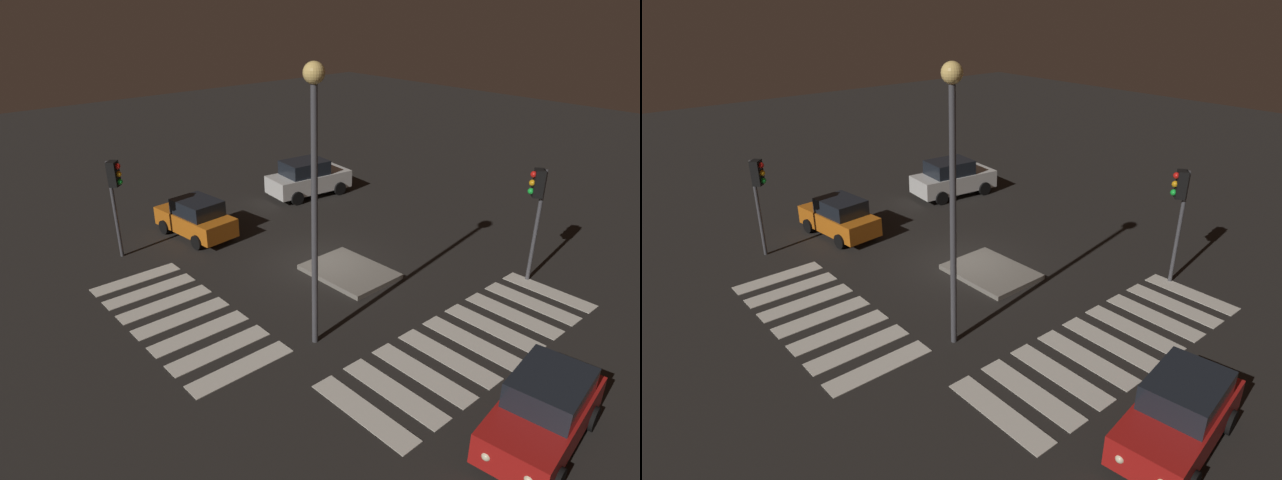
{
  "view_description": "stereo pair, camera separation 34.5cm",
  "coord_description": "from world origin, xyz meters",
  "views": [
    {
      "loc": [
        14.25,
        -12.41,
        9.58
      ],
      "look_at": [
        0.0,
        0.0,
        1.0
      ],
      "focal_mm": 30.6,
      "sensor_mm": 36.0,
      "label": 1
    },
    {
      "loc": [
        14.47,
        -12.15,
        9.58
      ],
      "look_at": [
        0.0,
        0.0,
        1.0
      ],
      "focal_mm": 30.6,
      "sensor_mm": 36.0,
      "label": 2
    }
  ],
  "objects": [
    {
      "name": "ground_plane",
      "position": [
        0.0,
        0.0,
        0.0
      ],
      "size": [
        80.0,
        80.0,
        0.0
      ],
      "primitive_type": "plane",
      "color": "black"
    },
    {
      "name": "traffic_island",
      "position": [
        1.37,
        0.26,
        0.09
      ],
      "size": [
        3.25,
        2.46,
        0.18
      ],
      "color": "gray",
      "rests_on": "ground"
    },
    {
      "name": "car_orange",
      "position": [
        -5.49,
        -2.25,
        0.83
      ],
      "size": [
        3.99,
        2.14,
        1.68
      ],
      "rotation": [
        0.0,
        0.0,
        3.25
      ],
      "color": "orange",
      "rests_on": "ground"
    },
    {
      "name": "car_white",
      "position": [
        -6.37,
        4.72,
        0.91
      ],
      "size": [
        2.36,
        4.42,
        1.86
      ],
      "rotation": [
        0.0,
        0.0,
        1.46
      ],
      "color": "silver",
      "rests_on": "ground"
    },
    {
      "name": "car_red",
      "position": [
        10.26,
        -2.12,
        0.84
      ],
      "size": [
        2.28,
        4.09,
        1.71
      ],
      "rotation": [
        0.0,
        0.0,
        -1.42
      ],
      "color": "red",
      "rests_on": "ground"
    },
    {
      "name": "traffic_light_south",
      "position": [
        -5.59,
        -5.42,
        2.96
      ],
      "size": [
        0.54,
        0.54,
        3.9
      ],
      "rotation": [
        0.0,
        0.0,
        0.77
      ],
      "color": "#47474C",
      "rests_on": "ground"
    },
    {
      "name": "traffic_light_north",
      "position": [
        5.85,
        4.79,
        3.17
      ],
      "size": [
        0.53,
        0.54,
        4.18
      ],
      "rotation": [
        0.0,
        0.0,
        -2.46
      ],
      "color": "#47474C",
      "rests_on": "ground"
    },
    {
      "name": "street_lamp",
      "position": [
        3.81,
        -3.52,
        5.48
      ],
      "size": [
        0.56,
        0.56,
        8.09
      ],
      "color": "#47474C",
      "rests_on": "ground"
    },
    {
      "name": "crosswalk_near",
      "position": [
        0.0,
        -5.94,
        0.01
      ],
      "size": [
        7.6,
        3.2,
        0.02
      ],
      "color": "silver",
      "rests_on": "ground"
    },
    {
      "name": "crosswalk_side",
      "position": [
        6.95,
        0.0,
        0.01
      ],
      "size": [
        3.2,
        9.9,
        0.02
      ],
      "color": "silver",
      "rests_on": "ground"
    }
  ]
}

